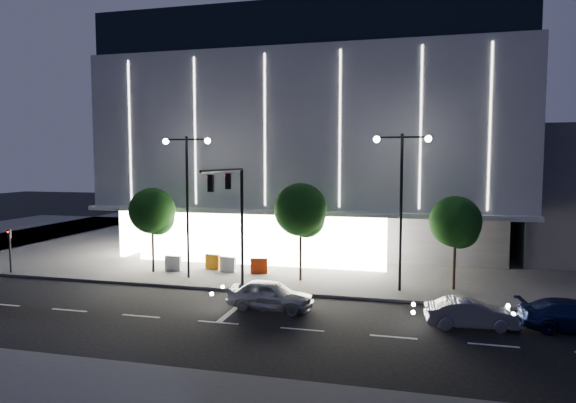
# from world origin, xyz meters

# --- Properties ---
(ground) EXTENTS (160.00, 160.00, 0.00)m
(ground) POSITION_xyz_m (0.00, 0.00, 0.00)
(ground) COLOR black
(ground) RESTS_ON ground
(sidewalk_museum) EXTENTS (70.00, 40.00, 0.15)m
(sidewalk_museum) POSITION_xyz_m (5.00, 24.00, 0.07)
(sidewalk_museum) COLOR #474747
(sidewalk_museum) RESTS_ON ground
(museum) EXTENTS (30.00, 25.80, 18.00)m
(museum) POSITION_xyz_m (2.98, 22.31, 9.27)
(museum) COLOR #4C4C51
(museum) RESTS_ON ground
(traffic_mast) EXTENTS (0.33, 5.89, 7.07)m
(traffic_mast) POSITION_xyz_m (1.00, 3.34, 5.03)
(traffic_mast) COLOR black
(traffic_mast) RESTS_ON ground
(street_lamp_west) EXTENTS (3.16, 0.36, 9.00)m
(street_lamp_west) POSITION_xyz_m (-3.00, 6.00, 5.96)
(street_lamp_west) COLOR black
(street_lamp_west) RESTS_ON ground
(street_lamp_east) EXTENTS (3.16, 0.36, 9.00)m
(street_lamp_east) POSITION_xyz_m (10.00, 6.00, 5.96)
(street_lamp_east) COLOR black
(street_lamp_east) RESTS_ON ground
(ped_signal_far) EXTENTS (0.22, 0.24, 3.00)m
(ped_signal_far) POSITION_xyz_m (-15.00, 4.50, 1.89)
(ped_signal_far) COLOR black
(ped_signal_far) RESTS_ON ground
(tree_left) EXTENTS (3.02, 3.02, 5.72)m
(tree_left) POSITION_xyz_m (-5.97, 7.02, 4.03)
(tree_left) COLOR black
(tree_left) RESTS_ON ground
(tree_mid) EXTENTS (3.25, 3.25, 6.15)m
(tree_mid) POSITION_xyz_m (4.03, 7.02, 4.33)
(tree_mid) COLOR black
(tree_mid) RESTS_ON ground
(tree_right) EXTENTS (2.91, 2.91, 5.51)m
(tree_right) POSITION_xyz_m (13.03, 7.02, 3.88)
(tree_right) COLOR black
(tree_right) RESTS_ON ground
(car_lead) EXTENTS (4.52, 2.13, 1.49)m
(car_lead) POSITION_xyz_m (3.77, 1.11, 0.75)
(car_lead) COLOR #A8AAB0
(car_lead) RESTS_ON ground
(car_second) EXTENTS (4.12, 1.86, 1.31)m
(car_second) POSITION_xyz_m (13.30, 0.60, 0.66)
(car_second) COLOR #B4B7BC
(car_second) RESTS_ON ground
(car_third) EXTENTS (4.87, 2.42, 1.36)m
(car_third) POSITION_xyz_m (17.70, 1.31, 0.68)
(car_third) COLOR #152051
(car_third) RESTS_ON ground
(barrier_a) EXTENTS (1.13, 0.49, 1.00)m
(barrier_a) POSITION_xyz_m (-2.48, 8.70, 0.65)
(barrier_a) COLOR #CE6B0B
(barrier_a) RESTS_ON sidewalk_museum
(barrier_b) EXTENTS (1.10, 0.27, 1.00)m
(barrier_b) POSITION_xyz_m (-4.87, 7.59, 0.65)
(barrier_b) COLOR silver
(barrier_b) RESTS_ON sidewalk_museum
(barrier_c) EXTENTS (1.13, 0.46, 1.00)m
(barrier_c) POSITION_xyz_m (0.97, 8.18, 0.65)
(barrier_c) COLOR red
(barrier_c) RESTS_ON sidewalk_museum
(barrier_d) EXTENTS (1.13, 0.43, 1.00)m
(barrier_d) POSITION_xyz_m (-1.19, 8.18, 0.65)
(barrier_d) COLOR silver
(barrier_d) RESTS_ON sidewalk_museum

